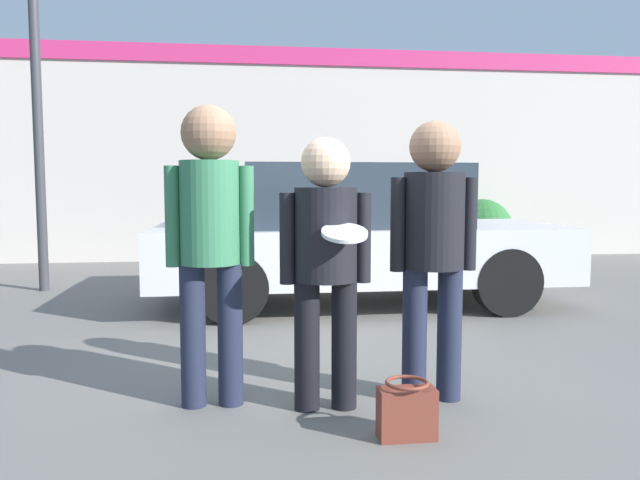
% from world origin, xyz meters
% --- Properties ---
extents(ground_plane, '(56.00, 56.00, 0.00)m').
position_xyz_m(ground_plane, '(0.00, 0.00, 0.00)').
color(ground_plane, '#66635E').
extents(storefront_building, '(24.00, 0.22, 3.68)m').
position_xyz_m(storefront_building, '(0.00, 7.06, 1.87)').
color(storefront_building, beige).
rests_on(storefront_building, ground).
extents(person_left, '(0.52, 0.35, 1.78)m').
position_xyz_m(person_left, '(-0.78, -0.27, 1.07)').
color(person_left, '#1E2338').
rests_on(person_left, ground).
extents(person_middle_with_frisbee, '(0.53, 0.56, 1.59)m').
position_xyz_m(person_middle_with_frisbee, '(-0.11, -0.42, 0.94)').
color(person_middle_with_frisbee, black).
rests_on(person_middle_with_frisbee, ground).
extents(person_right, '(0.53, 0.36, 1.70)m').
position_xyz_m(person_right, '(0.55, -0.36, 1.02)').
color(person_right, '#1E2338').
rests_on(person_right, ground).
extents(parked_car_near, '(4.43, 1.96, 1.54)m').
position_xyz_m(parked_car_near, '(0.67, 2.81, 0.77)').
color(parked_car_near, silver).
rests_on(parked_car_near, ground).
extents(shrub, '(1.07, 1.07, 1.07)m').
position_xyz_m(shrub, '(3.58, 6.34, 0.54)').
color(shrub, '#2D6B33').
rests_on(shrub, ground).
extents(handbag, '(0.30, 0.23, 0.31)m').
position_xyz_m(handbag, '(0.25, -0.91, 0.15)').
color(handbag, brown).
rests_on(handbag, ground).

